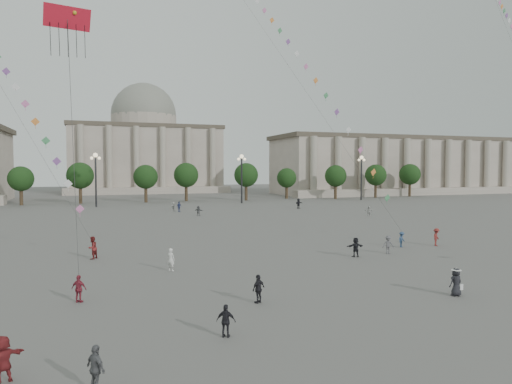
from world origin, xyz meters
name	(u,v)px	position (x,y,z in m)	size (l,w,h in m)	color
ground	(344,290)	(0.00, 0.00, 0.00)	(360.00, 360.00, 0.00)	#5D5A58
hall_east	(404,166)	(75.00, 93.89, 8.43)	(84.00, 26.22, 17.20)	gray
hall_central	(145,148)	(0.00, 129.22, 14.23)	(48.30, 34.30, 35.50)	gray
tree_row	(167,178)	(0.00, 78.00, 5.39)	(137.12, 5.12, 8.00)	#34251A
lamp_post_mid_west	(96,170)	(-15.00, 70.00, 7.35)	(2.00, 0.90, 10.65)	#262628
lamp_post_mid_east	(242,170)	(15.00, 70.00, 7.35)	(2.00, 0.90, 10.65)	#262628
lamp_post_far_east	(361,169)	(45.00, 70.00, 7.35)	(2.00, 0.90, 10.65)	#262628
person_crowd_0	(179,207)	(-1.21, 54.95, 0.89)	(1.04, 0.43, 1.78)	#37437C
person_crowd_3	(356,247)	(6.41, 9.19, 0.84)	(1.56, 0.50, 1.68)	black
person_crowd_4	(173,207)	(-2.03, 56.32, 0.83)	(1.54, 0.49, 1.66)	silver
person_crowd_6	(388,245)	(9.93, 9.50, 0.82)	(1.06, 0.61, 1.63)	#5B5A5E
person_crowd_7	(369,211)	(26.32, 37.91, 0.79)	(1.46, 0.46, 1.57)	#B6B6B2
person_crowd_8	(436,237)	(16.91, 11.48, 0.87)	(1.12, 0.65, 1.74)	maroon
person_crowd_9	(299,203)	(21.25, 53.83, 0.97)	(1.81, 0.58, 1.95)	black
person_crowd_12	(198,211)	(0.57, 46.90, 0.82)	(1.51, 0.48, 1.63)	#58585C
person_crowd_13	(171,259)	(-9.46, 8.98, 0.86)	(0.63, 0.41, 1.71)	silver
tourist_0	(79,289)	(-15.61, 2.64, 0.79)	(0.92, 0.38, 1.58)	maroon
tourist_1	(226,321)	(-9.11, -5.25, 0.75)	(0.88, 0.37, 1.50)	black
tourist_2	(3,359)	(-17.77, -6.88, 0.85)	(1.57, 0.50, 1.70)	maroon
tourist_3	(96,369)	(-14.64, -8.69, 0.82)	(0.96, 0.40, 1.64)	#58595C
tourist_4	(259,289)	(-5.98, -0.76, 0.82)	(0.96, 0.40, 1.63)	black
kite_flyer_0	(92,248)	(-15.05, 15.59, 0.95)	(0.93, 0.72, 1.91)	maroon
kite_flyer_1	(402,239)	(13.19, 11.94, 0.75)	(0.97, 0.56, 1.51)	#30496D
hat_person	(456,281)	(5.69, -3.27, 0.88)	(0.84, 0.60, 1.69)	black
dragon_kite	(68,34)	(-15.78, 0.09, 14.36)	(2.26, 1.80, 14.17)	red
kite_train_mid	(261,12)	(7.65, 36.90, 29.65)	(11.06, 46.62, 70.82)	#3F3F3F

